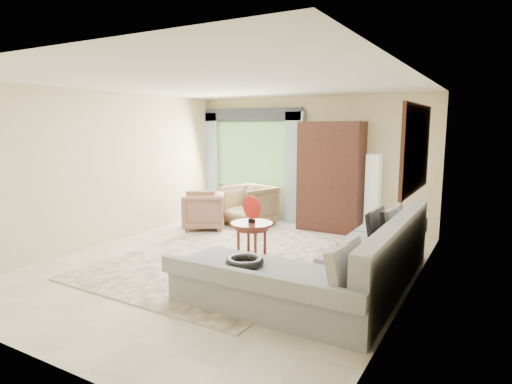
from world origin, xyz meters
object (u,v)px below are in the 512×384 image
Objects in this scene: tv_screen at (377,228)px; potted_plant at (215,204)px; floor_lamp at (373,195)px; armchair_left at (203,211)px; armoire at (331,177)px; armchair_right at (249,206)px; coffee_table at (252,242)px; sectional_sofa at (343,269)px.

tv_screen reaches higher than potted_plant.
tv_screen is at bearing -73.98° from floor_lamp.
armoire is at bearing 85.81° from armchair_left.
tv_screen is at bearing 39.62° from armchair_left.
potted_plant is at bearing 172.96° from armchair_right.
potted_plant is 3.65m from floor_lamp.
armchair_left reaches higher than potted_plant.
tv_screen is 2.54m from floor_lamp.
coffee_table is at bearing -175.62° from tv_screen.
armoire is at bearing 122.25° from tv_screen.
potted_plant is at bearing 143.38° from sectional_sofa.
coffee_table is 2.33m from armchair_left.
armoire is (-1.23, 2.90, 0.77)m from sectional_sofa.
sectional_sofa is 7.11× the size of potted_plant.
armchair_right is 2.45m from floor_lamp.
armchair_right is 0.43× the size of armoire.
armchair_left is 0.53× the size of floor_lamp.
coffee_table is 0.77× the size of armchair_left.
floor_lamp reaches higher than armchair_left.
floor_lamp is (-0.43, 2.96, 0.47)m from sectional_sofa.
tv_screen is 0.35× the size of armoire.
armoire is at bearing -175.71° from floor_lamp.
floor_lamp is at bearing -0.84° from potted_plant.
floor_lamp reaches higher than sectional_sofa.
coffee_table is at bearing 165.87° from sectional_sofa.
armchair_left is at bearing -152.13° from armoire.
floor_lamp is (0.80, 0.06, -0.30)m from armoire.
tv_screen reaches higher than armchair_right.
armchair_right is (-2.80, 2.45, 0.13)m from sectional_sofa.
potted_plant is at bearing 174.36° from armchair_left.
armchair_left is 0.94m from armchair_right.
potted_plant is (-0.63, 1.27, -0.12)m from armchair_left.
floor_lamp reaches higher than coffee_table.
floor_lamp is at bearing 106.02° from tv_screen.
armoire is at bearing 113.06° from sectional_sofa.
sectional_sofa is at bearing -14.13° from coffee_table.
sectional_sofa is 3.03m from floor_lamp.
sectional_sofa is 5.05m from potted_plant.
sectional_sofa is at bearing -66.94° from armoire.
tv_screen is (0.27, 0.52, 0.44)m from sectional_sofa.
potted_plant is (-2.53, 2.63, -0.08)m from coffee_table.
floor_lamp is at bearing 80.10° from armchair_left.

